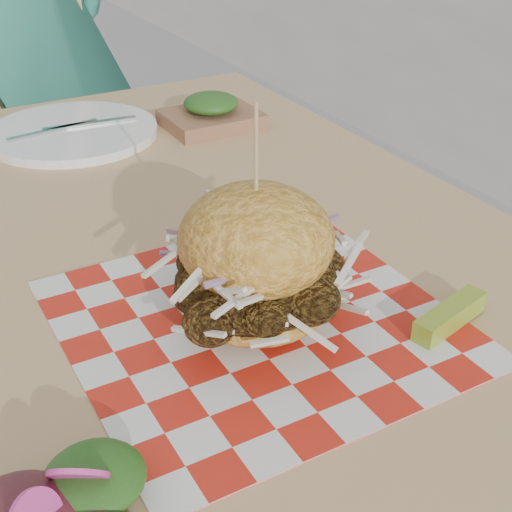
# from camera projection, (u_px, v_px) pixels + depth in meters

# --- Properties ---
(patio_table) EXTENTS (0.80, 1.20, 0.75)m
(patio_table) POSITION_uv_depth(u_px,v_px,m) (180.00, 300.00, 0.88)
(patio_table) COLOR tan
(patio_table) RESTS_ON ground
(patio_chair) EXTENTS (0.51, 0.52, 0.95)m
(patio_chair) POSITION_uv_depth(u_px,v_px,m) (27.00, 144.00, 1.65)
(patio_chair) COLOR tan
(patio_chair) RESTS_ON ground
(paper_liner) EXTENTS (0.36, 0.36, 0.00)m
(paper_liner) POSITION_uv_depth(u_px,v_px,m) (256.00, 320.00, 0.70)
(paper_liner) COLOR red
(paper_liner) RESTS_ON patio_table
(sandwich) EXTENTS (0.19, 0.19, 0.22)m
(sandwich) POSITION_uv_depth(u_px,v_px,m) (256.00, 267.00, 0.67)
(sandwich) COLOR gold
(sandwich) RESTS_ON paper_liner
(pickle_spear) EXTENTS (0.10, 0.04, 0.02)m
(pickle_spear) POSITION_uv_depth(u_px,v_px,m) (450.00, 316.00, 0.69)
(pickle_spear) COLOR #98A530
(pickle_spear) RESTS_ON paper_liner
(place_setting) EXTENTS (0.27, 0.27, 0.02)m
(place_setting) POSITION_uv_depth(u_px,v_px,m) (73.00, 132.00, 1.14)
(place_setting) COLOR white
(place_setting) RESTS_ON patio_table
(kraft_tray) EXTENTS (0.15, 0.12, 0.06)m
(kraft_tray) POSITION_uv_depth(u_px,v_px,m) (211.00, 113.00, 1.17)
(kraft_tray) COLOR brown
(kraft_tray) RESTS_ON patio_table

